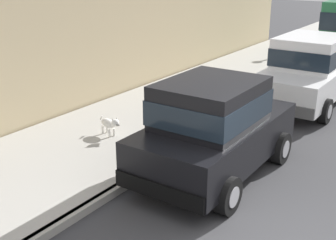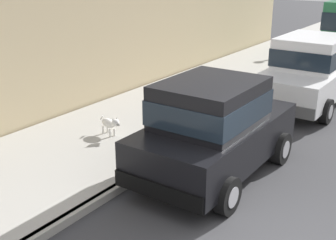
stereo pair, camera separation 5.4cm
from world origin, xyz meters
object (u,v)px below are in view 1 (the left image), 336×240
object	(u,v)px
car_white_sedan	(310,70)
car_black_hatchback	(214,127)
dog_white	(110,124)
fire_hydrant	(223,97)

from	to	relation	value
car_white_sedan	car_black_hatchback	bearing A→B (deg)	-90.49
car_black_hatchback	dog_white	world-z (taller)	car_black_hatchback
car_white_sedan	dog_white	bearing A→B (deg)	-117.45
car_black_hatchback	car_white_sedan	distance (m)	5.45
fire_hydrant	car_white_sedan	bearing A→B (deg)	54.95
car_black_hatchback	dog_white	bearing A→B (deg)	176.75
dog_white	fire_hydrant	bearing A→B (deg)	68.69
dog_white	car_white_sedan	bearing A→B (deg)	62.55
dog_white	fire_hydrant	distance (m)	3.33
car_black_hatchback	fire_hydrant	size ratio (longest dim) A/B	5.25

